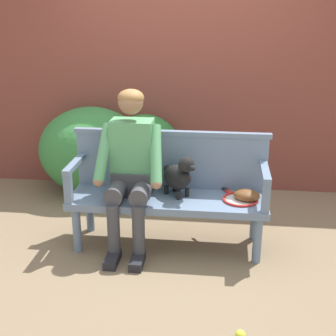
{
  "coord_description": "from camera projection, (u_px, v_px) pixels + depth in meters",
  "views": [
    {
      "loc": [
        0.41,
        -3.52,
        1.94
      ],
      "look_at": [
        0.0,
        0.0,
        0.69
      ],
      "focal_mm": 50.03,
      "sensor_mm": 36.0,
      "label": 1
    }
  ],
  "objects": [
    {
      "name": "bench_armrest_right_end",
      "position": [
        265.0,
        182.0,
        3.61
      ],
      "size": [
        0.06,
        0.51,
        0.28
      ],
      "color": "slate",
      "rests_on": "garden_bench"
    },
    {
      "name": "hedge_bush_far_right",
      "position": [
        146.0,
        154.0,
        5.0
      ],
      "size": [
        0.8,
        0.62,
        0.85
      ],
      "primitive_type": "ellipsoid",
      "color": "#286B2D",
      "rests_on": "ground"
    },
    {
      "name": "baseball_glove",
      "position": [
        247.0,
        195.0,
        3.75
      ],
      "size": [
        0.27,
        0.24,
        0.09
      ],
      "primitive_type": "ellipsoid",
      "rotation": [
        0.0,
        0.0,
        -0.37
      ],
      "color": "brown",
      "rests_on": "garden_bench"
    },
    {
      "name": "bench_backrest",
      "position": [
        171.0,
        159.0,
        3.97
      ],
      "size": [
        1.66,
        0.06,
        0.5
      ],
      "color": "slate",
      "rests_on": "garden_bench"
    },
    {
      "name": "ground_plane",
      "position": [
        168.0,
        245.0,
        3.99
      ],
      "size": [
        40.0,
        40.0,
        0.0
      ],
      "primitive_type": "plane",
      "color": "#7A664C"
    },
    {
      "name": "person_seated",
      "position": [
        131.0,
        164.0,
        3.77
      ],
      "size": [
        0.56,
        0.65,
        1.31
      ],
      "color": "black",
      "rests_on": "ground"
    },
    {
      "name": "hedge_bush_far_left",
      "position": [
        92.0,
        150.0,
        4.99
      ],
      "size": [
        1.13,
        0.93,
        0.93
      ],
      "primitive_type": "ellipsoid",
      "color": "#337538",
      "rests_on": "ground"
    },
    {
      "name": "brick_garden_fence",
      "position": [
        184.0,
        92.0,
        5.07
      ],
      "size": [
        8.0,
        0.3,
        2.08
      ],
      "primitive_type": "cube",
      "color": "brown",
      "rests_on": "ground"
    },
    {
      "name": "tennis_ball",
      "position": [
        240.0,
        335.0,
        2.85
      ],
      "size": [
        0.07,
        0.07,
        0.07
      ],
      "primitive_type": "sphere",
      "color": "#CCDB33",
      "rests_on": "ground"
    },
    {
      "name": "bench_armrest_left_end",
      "position": [
        72.0,
        174.0,
        3.78
      ],
      "size": [
        0.06,
        0.51,
        0.28
      ],
      "color": "slate",
      "rests_on": "garden_bench"
    },
    {
      "name": "tennis_racket",
      "position": [
        238.0,
        198.0,
        3.79
      ],
      "size": [
        0.44,
        0.56,
        0.03
      ],
      "color": "red",
      "rests_on": "garden_bench"
    },
    {
      "name": "garden_bench",
      "position": [
        168.0,
        203.0,
        3.86
      ],
      "size": [
        1.62,
        0.51,
        0.44
      ],
      "color": "slate",
      "rests_on": "ground"
    },
    {
      "name": "dog_on_bench",
      "position": [
        179.0,
        175.0,
        3.79
      ],
      "size": [
        0.32,
        0.32,
        0.36
      ],
      "color": "black",
      "rests_on": "garden_bench"
    }
  ]
}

